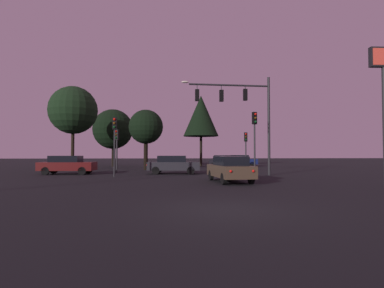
{
  "coord_description": "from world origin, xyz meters",
  "views": [
    {
      "loc": [
        -1.73,
        -9.2,
        1.66
      ],
      "look_at": [
        0.43,
        17.68,
        2.54
      ],
      "focal_mm": 28.81,
      "sensor_mm": 36.0,
      "label": 1
    }
  ],
  "objects": [
    {
      "name": "tree_center_horizon",
      "position": [
        2.88,
        32.7,
        6.9
      ],
      "size": [
        4.83,
        4.83,
        9.73
      ],
      "color": "black",
      "rests_on": "ground"
    },
    {
      "name": "car_nearside_lane",
      "position": [
        1.97,
        8.8,
        0.8
      ],
      "size": [
        2.17,
        4.59,
        1.52
      ],
      "color": "#473828",
      "rests_on": "ground"
    },
    {
      "name": "store_sign_illuminated",
      "position": [
        9.03,
        5.19,
        5.12
      ],
      "size": [
        1.41,
        0.33,
        6.99
      ],
      "color": "#232326",
      "rests_on": "ground"
    },
    {
      "name": "traffic_signal_mast_arm",
      "position": [
        4.1,
        14.26,
        5.36
      ],
      "size": [
        7.0,
        0.57,
        7.72
      ],
      "color": "#232326",
      "rests_on": "ground"
    },
    {
      "name": "traffic_light_corner_right",
      "position": [
        4.69,
        12.97,
        3.35
      ],
      "size": [
        0.36,
        0.38,
        4.76
      ],
      "color": "#232326",
      "rests_on": "ground"
    },
    {
      "name": "tree_right_cluster",
      "position": [
        -3.96,
        23.11,
        4.47
      ],
      "size": [
        3.57,
        3.57,
        6.29
      ],
      "color": "black",
      "rests_on": "ground"
    },
    {
      "name": "tree_left_far",
      "position": [
        -8.8,
        31.51,
        4.9
      ],
      "size": [
        5.18,
        5.18,
        7.49
      ],
      "color": "black",
      "rests_on": "ground"
    },
    {
      "name": "car_crossing_right",
      "position": [
        -9.91,
        16.78,
        0.8
      ],
      "size": [
        4.51,
        2.03,
        1.52
      ],
      "color": "#4C0F0F",
      "rests_on": "ground"
    },
    {
      "name": "car_crossing_left",
      "position": [
        -1.21,
        16.66,
        0.8
      ],
      "size": [
        4.51,
        2.27,
        1.52
      ],
      "color": "#232328",
      "rests_on": "ground"
    },
    {
      "name": "traffic_light_median",
      "position": [
        -5.52,
        13.3,
        3.06
      ],
      "size": [
        0.3,
        0.35,
        4.33
      ],
      "color": "#232326",
      "rests_on": "ground"
    },
    {
      "name": "traffic_light_far_side",
      "position": [
        -6.08,
        17.79,
        2.7
      ],
      "size": [
        0.37,
        0.39,
        3.78
      ],
      "color": "#232326",
      "rests_on": "ground"
    },
    {
      "name": "tree_lot_edge",
      "position": [
        -9.68,
        37.9,
        4.84
      ],
      "size": [
        3.87,
        3.87,
        6.8
      ],
      "color": "black",
      "rests_on": "ground"
    },
    {
      "name": "ground_plane",
      "position": [
        0.0,
        24.5,
        0.0
      ],
      "size": [
        168.0,
        168.0,
        0.0
      ],
      "primitive_type": "plane",
      "color": "black",
      "rests_on": "ground"
    },
    {
      "name": "tree_behind_sign",
      "position": [
        -11.38,
        23.13,
        6.15
      ],
      "size": [
        4.9,
        4.9,
        8.61
      ],
      "color": "black",
      "rests_on": "ground"
    },
    {
      "name": "car_parked_lot",
      "position": [
        8.02,
        31.22,
        0.8
      ],
      "size": [
        4.75,
        2.87,
        1.52
      ],
      "color": "#0F1947",
      "rests_on": "ground"
    },
    {
      "name": "car_far_lane",
      "position": [
        4.91,
        25.46,
        0.8
      ],
      "size": [
        3.42,
        4.7,
        1.52
      ],
      "color": "black",
      "rests_on": "ground"
    },
    {
      "name": "traffic_light_corner_left",
      "position": [
        6.01,
        20.66,
        2.71
      ],
      "size": [
        0.33,
        0.37,
        3.8
      ],
      "color": "#232326",
      "rests_on": "ground"
    }
  ]
}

